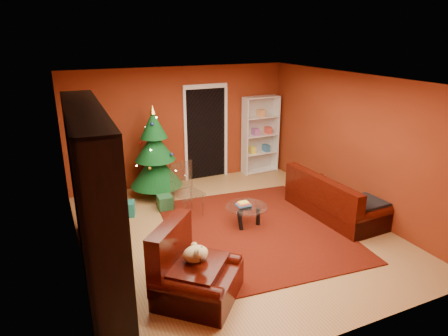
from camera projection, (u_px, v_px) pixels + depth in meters
name	position (u px, v px, depth m)	size (l,w,h in m)	color
floor	(233.00, 233.00, 6.96)	(5.00, 5.50, 0.05)	#9C713F
ceiling	(235.00, 78.00, 6.09)	(5.00, 5.50, 0.05)	silver
wall_back	(180.00, 126.00, 8.91)	(5.00, 0.05, 2.60)	maroon
wall_left	(71.00, 184.00, 5.54)	(0.05, 5.50, 2.60)	maroon
wall_right	(355.00, 144.00, 7.51)	(0.05, 5.50, 2.60)	maroon
doorway	(206.00, 134.00, 9.19)	(1.06, 0.60, 2.16)	black
rug	(255.00, 229.00, 7.01)	(2.89, 3.37, 0.02)	#511308
media_unit	(93.00, 196.00, 5.39)	(0.48, 3.14, 2.41)	black
christmas_tree	(155.00, 153.00, 8.20)	(1.09, 1.09, 1.93)	#094016
gift_box_teal	(127.00, 209.00, 7.53)	(0.27, 0.27, 0.27)	#137067
gift_box_green	(165.00, 203.00, 7.79)	(0.28, 0.28, 0.28)	#1E582F
gift_box_red	(148.00, 187.00, 8.61)	(0.23, 0.23, 0.23)	#9D2615
white_bookshelf	(260.00, 135.00, 9.62)	(0.88, 0.32, 1.91)	white
armchair	(198.00, 270.00, 5.11)	(1.05, 1.05, 0.82)	black
dog	(196.00, 254.00, 5.11)	(0.40, 0.30, 0.27)	beige
sofa	(336.00, 195.00, 7.44)	(1.94, 0.87, 0.84)	black
coffee_table	(247.00, 216.00, 7.10)	(0.75, 0.75, 0.47)	gray
acrylic_chair	(188.00, 194.00, 7.39)	(0.47, 0.51, 0.92)	#66605B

